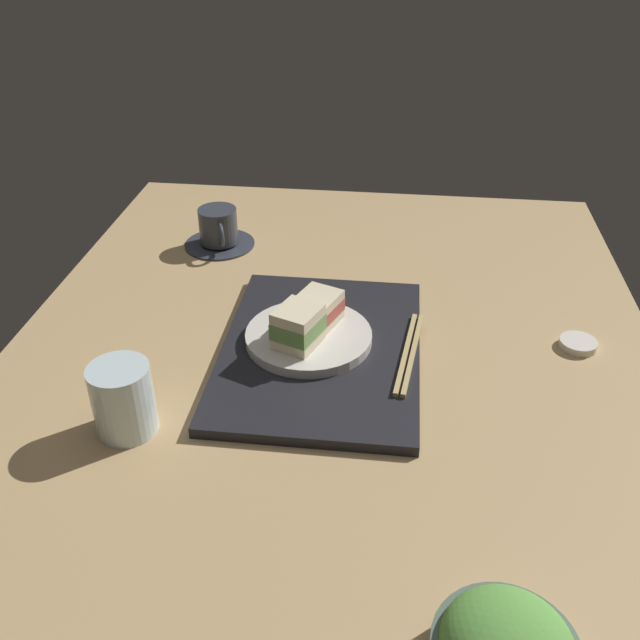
% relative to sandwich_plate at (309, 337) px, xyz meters
% --- Properties ---
extents(ground_plane, '(1.40, 1.00, 0.03)m').
position_rel_sandwich_plate_xyz_m(ground_plane, '(-0.07, -0.03, -0.04)').
color(ground_plane, tan).
extents(serving_tray, '(0.41, 0.29, 0.02)m').
position_rel_sandwich_plate_xyz_m(serving_tray, '(-0.01, -0.02, -0.02)').
color(serving_tray, black).
rests_on(serving_tray, ground_plane).
extents(sandwich_plate, '(0.19, 0.19, 0.02)m').
position_rel_sandwich_plate_xyz_m(sandwich_plate, '(0.00, 0.00, 0.00)').
color(sandwich_plate, silver).
rests_on(sandwich_plate, serving_tray).
extents(sandwich_near, '(0.08, 0.08, 0.06)m').
position_rel_sandwich_plate_xyz_m(sandwich_near, '(-0.03, 0.01, 0.04)').
color(sandwich_near, beige).
rests_on(sandwich_near, sandwich_plate).
extents(sandwich_far, '(0.08, 0.08, 0.05)m').
position_rel_sandwich_plate_xyz_m(sandwich_far, '(0.03, -0.01, 0.03)').
color(sandwich_far, beige).
rests_on(sandwich_far, sandwich_plate).
extents(chopsticks_pair, '(0.21, 0.04, 0.01)m').
position_rel_sandwich_plate_xyz_m(chopsticks_pair, '(-0.02, -0.15, -0.00)').
color(chopsticks_pair, tan).
rests_on(chopsticks_pair, serving_tray).
extents(coffee_cup, '(0.14, 0.14, 0.08)m').
position_rel_sandwich_plate_xyz_m(coffee_cup, '(0.33, 0.22, 0.01)').
color(coffee_cup, '#333842').
rests_on(coffee_cup, ground_plane).
extents(drinking_glass, '(0.08, 0.08, 0.10)m').
position_rel_sandwich_plate_xyz_m(drinking_glass, '(-0.21, 0.21, 0.03)').
color(drinking_glass, silver).
rests_on(drinking_glass, ground_plane).
extents(small_sauce_dish, '(0.06, 0.06, 0.01)m').
position_rel_sandwich_plate_xyz_m(small_sauce_dish, '(0.06, -0.41, -0.02)').
color(small_sauce_dish, silver).
rests_on(small_sauce_dish, ground_plane).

